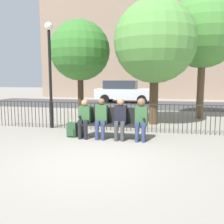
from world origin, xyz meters
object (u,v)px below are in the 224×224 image
parked_car_0 (124,91)px  tree_0 (203,31)px  tree_2 (80,51)px  park_bench (113,122)px  seated_person_2 (120,117)px  lamp_post (50,59)px  backpack (72,130)px  seated_person_0 (84,117)px  seated_person_1 (101,117)px  seated_person_3 (141,117)px  tree_1 (155,42)px

parked_car_0 → tree_0: bearing=-54.6°
tree_0 → tree_2: 5.42m
park_bench → seated_person_2: size_ratio=1.66×
lamp_post → park_bench: bearing=-23.8°
backpack → tree_0: bearing=47.1°
seated_person_0 → parked_car_0: (-0.64, 10.96, 0.20)m
seated_person_1 → park_bench: bearing=22.9°
tree_0 → lamp_post: size_ratio=1.46×
parked_car_0 → seated_person_2: bearing=-81.1°
backpack → park_bench: bearing=3.5°
backpack → seated_person_0: bearing=-8.0°
seated_person_0 → parked_car_0: 10.98m
seated_person_3 → tree_1: tree_1 is taller
park_bench → tree_0: (3.02, 4.51, 3.27)m
park_bench → tree_2: size_ratio=0.46×
park_bench → seated_person_3: bearing=-8.7°
backpack → tree_1: tree_1 is taller
lamp_post → parked_car_0: (1.00, 9.74, -1.59)m
seated_person_3 → tree_2: size_ratio=0.28×
tree_1 → backpack: bearing=-130.3°
seated_person_3 → tree_0: size_ratio=0.23×
seated_person_1 → seated_person_3: size_ratio=0.98×
seated_person_3 → parked_car_0: size_ratio=0.29×
seated_person_1 → seated_person_2: 0.57m
seated_person_0 → backpack: size_ratio=2.63×
seated_person_2 → parked_car_0: (-1.72, 10.96, 0.17)m
seated_person_3 → tree_0: tree_0 is taller
tree_0 → seated_person_3: bearing=-115.0°
tree_0 → lamp_post: bearing=-148.1°
seated_person_3 → park_bench: bearing=171.3°
seated_person_1 → tree_2: (-1.99, 3.92, 2.33)m
seated_person_2 → tree_2: bearing=123.1°
park_bench → seated_person_1: seated_person_1 is taller
seated_person_2 → tree_2: (-2.56, 3.92, 2.32)m
seated_person_2 → lamp_post: lamp_post is taller
tree_1 → lamp_post: 3.93m
tree_2 → parked_car_0: size_ratio=1.04×
park_bench → parked_car_0: bearing=97.7°
lamp_post → seated_person_3: bearing=-20.2°
seated_person_0 → tree_1: size_ratio=0.25×
seated_person_2 → lamp_post: 3.47m
seated_person_0 → seated_person_2: 1.08m
tree_1 → lamp_post: bearing=-156.3°
lamp_post → parked_car_0: lamp_post is taller
seated_person_1 → seated_person_0: bearing=-179.7°
seated_person_0 → lamp_post: 2.72m
seated_person_0 → backpack: seated_person_0 is taller
seated_person_1 → tree_2: tree_2 is taller
seated_person_1 → lamp_post: lamp_post is taller
tree_0 → parked_car_0: size_ratio=1.28×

